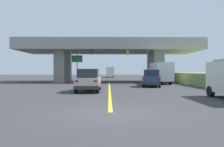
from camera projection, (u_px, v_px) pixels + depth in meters
ground at (109, 82)px, 35.87m from camera, size 160.00×160.00×0.00m
overpass_bridge at (109, 54)px, 35.83m from camera, size 30.29×9.74×7.09m
lane_divider_stripe at (110, 89)px, 21.03m from camera, size 0.20×24.29×0.01m
suv_lead at (89, 80)px, 18.38m from camera, size 2.03×4.70×2.02m
suv_crossing at (152, 78)px, 24.29m from camera, size 2.90×4.91×2.02m
box_truck at (160, 73)px, 30.25m from camera, size 2.33×7.33×3.09m
traffic_signal_nearside at (141, 58)px, 31.42m from camera, size 3.34×0.36×6.18m
traffic_signal_farside at (78, 58)px, 31.47m from camera, size 3.43×0.36×6.17m
highway_sign at (77, 62)px, 33.75m from camera, size 1.79×0.17×4.66m
semi_truck_distant at (110, 72)px, 61.84m from camera, size 2.33×6.67×3.11m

